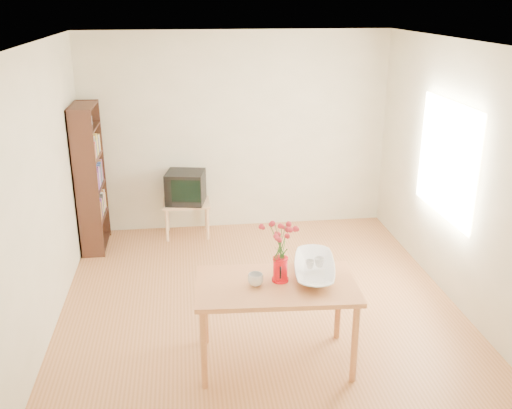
{
  "coord_description": "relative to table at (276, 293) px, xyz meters",
  "views": [
    {
      "loc": [
        -0.7,
        -5.07,
        2.98
      ],
      "look_at": [
        0.0,
        0.3,
        1.0
      ],
      "focal_mm": 40.0,
      "sensor_mm": 36.0,
      "label": 1
    }
  ],
  "objects": [
    {
      "name": "room",
      "position": [
        0.02,
        0.94,
        0.64
      ],
      "size": [
        4.5,
        4.5,
        4.5
      ],
      "color": "#A6673B",
      "rests_on": "ground"
    },
    {
      "name": "pitcher",
      "position": [
        0.04,
        0.05,
        0.18
      ],
      "size": [
        0.14,
        0.22,
        0.21
      ],
      "rotation": [
        0.0,
        0.0,
        -0.16
      ],
      "color": "red",
      "rests_on": "table"
    },
    {
      "name": "table",
      "position": [
        0.0,
        0.0,
        0.0
      ],
      "size": [
        1.37,
        0.84,
        0.75
      ],
      "rotation": [
        0.0,
        0.0,
        -0.06
      ],
      "color": "#BC7040",
      "rests_on": "ground"
    },
    {
      "name": "teacup_a",
      "position": [
        0.32,
        0.16,
        0.28
      ],
      "size": [
        0.08,
        0.08,
        0.06
      ],
      "primitive_type": "imported",
      "rotation": [
        0.0,
        0.0,
        0.16
      ],
      "color": "white",
      "rests_on": "bowl"
    },
    {
      "name": "mug",
      "position": [
        -0.17,
        -0.01,
        0.14
      ],
      "size": [
        0.14,
        0.14,
        0.1
      ],
      "primitive_type": "imported",
      "rotation": [
        0.0,
        0.0,
        3.2
      ],
      "color": "white",
      "rests_on": "table"
    },
    {
      "name": "bookshelf",
      "position": [
        -1.86,
        2.68,
        0.18
      ],
      "size": [
        0.28,
        0.7,
        1.8
      ],
      "color": "black",
      "rests_on": "ground"
    },
    {
      "name": "bowl",
      "position": [
        0.36,
        0.16,
        0.33
      ],
      "size": [
        0.61,
        0.61,
        0.49
      ],
      "primitive_type": "imported",
      "rotation": [
        0.0,
        0.0,
        -0.19
      ],
      "color": "white",
      "rests_on": "table"
    },
    {
      "name": "tv_stand",
      "position": [
        -0.71,
        2.9,
        -0.28
      ],
      "size": [
        0.6,
        0.45,
        0.46
      ],
      "color": "tan",
      "rests_on": "ground"
    },
    {
      "name": "television",
      "position": [
        -0.71,
        2.91,
        0.01
      ],
      "size": [
        0.55,
        0.52,
        0.41
      ],
      "rotation": [
        0.0,
        0.0,
        -0.19
      ],
      "color": "black",
      "rests_on": "tv_stand"
    },
    {
      "name": "flowers",
      "position": [
        0.04,
        0.05,
        0.46
      ],
      "size": [
        0.24,
        0.24,
        0.34
      ],
      "primitive_type": null,
      "color": "#D63243",
      "rests_on": "pitcher"
    },
    {
      "name": "teacup_b",
      "position": [
        0.4,
        0.18,
        0.29
      ],
      "size": [
        0.1,
        0.1,
        0.07
      ],
      "primitive_type": "imported",
      "rotation": [
        0.0,
        0.0,
        2.12
      ],
      "color": "white",
      "rests_on": "bowl"
    }
  ]
}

